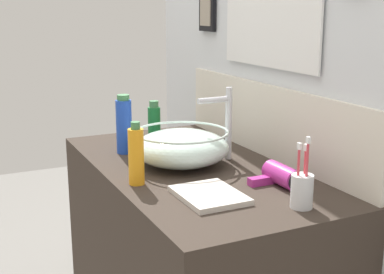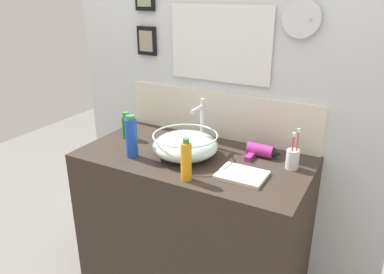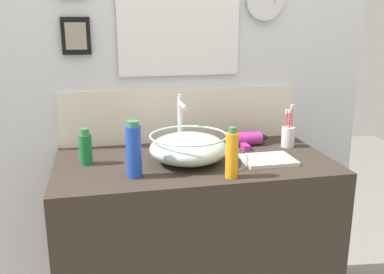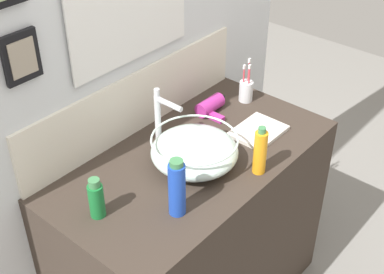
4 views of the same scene
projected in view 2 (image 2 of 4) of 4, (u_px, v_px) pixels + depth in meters
The scene contains 10 objects.
vanity_counter at pixel (193, 228), 2.03m from camera, with size 1.15×0.60×0.86m, color #382D26.
back_panel at pixel (223, 58), 1.99m from camera, with size 1.87×0.09×2.59m.
glass_bowl_sink at pixel (185, 145), 1.84m from camera, with size 0.32×0.32×0.12m.
faucet at pixel (201, 119), 1.95m from camera, with size 0.02×0.13×0.26m.
hair_drier at pixel (262, 151), 1.85m from camera, with size 0.17×0.13×0.06m.
toothbrush_cup at pixel (293, 158), 1.73m from camera, with size 0.06×0.06×0.20m.
soap_dispenser at pixel (186, 161), 1.61m from camera, with size 0.05×0.05×0.19m.
spray_bottle at pixel (132, 137), 1.83m from camera, with size 0.06×0.06×0.22m.
shampoo_bottle at pixel (127, 126), 2.08m from camera, with size 0.05×0.05×0.15m.
hand_towel at pixel (242, 175), 1.67m from camera, with size 0.21×0.17×0.02m, color silver.
Camera 2 is at (0.82, -1.50, 1.64)m, focal length 35.00 mm.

